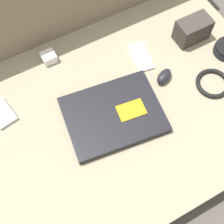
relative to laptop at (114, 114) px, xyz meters
The scene contains 9 objects.
ground_plane 0.13m from the laptop, 115.22° to the left, with size 8.00×8.00×0.00m, color #4C4742.
couch_seat 0.07m from the laptop, 115.22° to the left, with size 1.18×0.77×0.11m.
laptop is the anchor object (origin of this frame).
computer_mouse 0.23m from the laptop, 11.14° to the left, with size 0.08×0.06×0.04m.
phone_silver 0.38m from the laptop, 150.23° to the left, with size 0.08×0.11×0.01m.
phone_black 0.26m from the laptop, 39.19° to the left, with size 0.08×0.14×0.01m.
camera_pouch 0.44m from the laptop, 20.30° to the left, with size 0.12×0.07×0.09m.
charger_brick 0.33m from the laptop, 107.53° to the left, with size 0.05×0.05×0.03m.
cable_coil 0.37m from the laptop, ahead, with size 0.12×0.12×0.02m.
Camera 1 is at (-0.22, -0.40, 1.06)m, focal length 50.00 mm.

